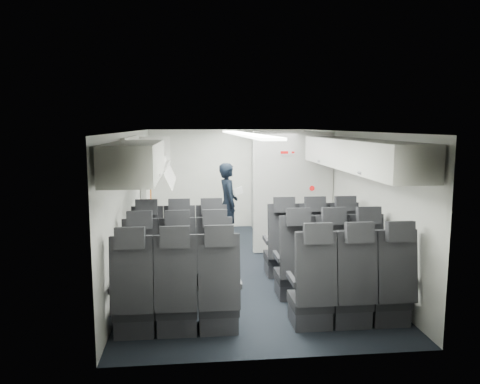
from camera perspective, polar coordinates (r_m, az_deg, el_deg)
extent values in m
cube|color=black|center=(7.58, 0.32, -9.11)|extent=(3.40, 6.00, 0.01)
cube|color=silver|center=(7.24, 0.33, 7.41)|extent=(3.40, 6.00, 0.01)
cube|color=silver|center=(10.29, -1.50, 1.63)|extent=(3.40, 0.01, 2.15)
cube|color=silver|center=(4.43, 4.60, -7.20)|extent=(3.40, 0.01, 2.15)
cube|color=silver|center=(7.35, -12.98, -1.22)|extent=(0.01, 6.00, 2.15)
cube|color=silver|center=(7.70, 13.00, -0.79)|extent=(0.01, 6.00, 2.15)
cube|color=white|center=(7.24, 0.33, 7.09)|extent=(0.25, 5.52, 0.03)
cube|color=black|center=(7.06, -10.93, -8.25)|extent=(0.44, 0.46, 0.12)
cube|color=#2D2D33|center=(7.10, -10.90, -9.48)|extent=(0.42, 0.42, 0.22)
cube|color=black|center=(6.73, -11.19, -5.10)|extent=(0.44, 0.20, 0.80)
cube|color=black|center=(6.60, -11.33, -1.81)|extent=(0.30, 0.12, 0.23)
cube|color=#2D2D33|center=(6.98, -12.82, -6.11)|extent=(0.05, 0.40, 0.06)
cube|color=#2D2D33|center=(6.94, -9.19, -6.09)|extent=(0.05, 0.40, 0.06)
cube|color=black|center=(7.03, -7.24, -8.22)|extent=(0.44, 0.46, 0.12)
cube|color=#2D2D33|center=(7.08, -7.21, -9.46)|extent=(0.42, 0.42, 0.22)
cube|color=black|center=(6.70, -7.35, -5.06)|extent=(0.44, 0.20, 0.80)
cube|color=black|center=(6.58, -7.42, -1.76)|extent=(0.30, 0.12, 0.23)
cube|color=#2D2D33|center=(6.94, -9.11, -6.09)|extent=(0.05, 0.40, 0.06)
cube|color=#2D2D33|center=(6.93, -5.45, -6.04)|extent=(0.05, 0.40, 0.06)
cube|color=black|center=(7.03, -3.53, -8.16)|extent=(0.44, 0.46, 0.12)
cube|color=#2D2D33|center=(7.08, -3.52, -9.41)|extent=(0.42, 0.42, 0.22)
cube|color=black|center=(6.71, -3.49, -5.00)|extent=(0.44, 0.20, 0.80)
cube|color=black|center=(6.58, -3.50, -1.70)|extent=(0.30, 0.12, 0.23)
cube|color=#2D2D33|center=(6.93, -5.37, -6.04)|extent=(0.05, 0.40, 0.06)
cube|color=#2D2D33|center=(6.94, -1.72, -5.97)|extent=(0.05, 0.40, 0.06)
cube|color=black|center=(7.15, 4.90, -7.91)|extent=(0.44, 0.46, 0.12)
cube|color=#2D2D33|center=(7.20, 4.89, -9.13)|extent=(0.42, 0.42, 0.22)
cube|color=black|center=(6.83, 5.30, -4.78)|extent=(0.44, 0.20, 0.80)
cube|color=black|center=(6.70, 5.42, -1.54)|extent=(0.30, 0.12, 0.23)
cube|color=#2D2D33|center=(7.01, 3.20, -5.84)|extent=(0.05, 0.40, 0.06)
cube|color=#2D2D33|center=(7.09, 6.73, -5.72)|extent=(0.05, 0.40, 0.06)
cube|color=black|center=(7.25, 8.43, -7.75)|extent=(0.44, 0.46, 0.12)
cube|color=#2D2D33|center=(7.29, 8.41, -8.96)|extent=(0.42, 0.42, 0.22)
cube|color=black|center=(6.93, 8.96, -4.66)|extent=(0.44, 0.20, 0.80)
cube|color=black|center=(6.80, 9.14, -1.46)|extent=(0.30, 0.12, 0.23)
cube|color=#2D2D33|center=(7.10, 6.81, -5.72)|extent=(0.05, 0.40, 0.06)
cube|color=#2D2D33|center=(7.20, 10.24, -5.58)|extent=(0.05, 0.40, 0.06)
cube|color=black|center=(7.37, 11.85, -7.57)|extent=(0.44, 0.46, 0.12)
cube|color=#2D2D33|center=(7.41, 11.82, -8.76)|extent=(0.42, 0.42, 0.22)
cube|color=black|center=(7.06, 12.50, -4.52)|extent=(0.44, 0.20, 0.80)
cube|color=black|center=(6.93, 12.74, -1.38)|extent=(0.30, 0.12, 0.23)
cube|color=#2D2D33|center=(7.21, 10.32, -5.58)|extent=(0.05, 0.40, 0.06)
cube|color=#2D2D33|center=(7.34, 13.63, -5.43)|extent=(0.05, 0.40, 0.06)
cube|color=black|center=(6.20, -11.65, -10.58)|extent=(0.44, 0.46, 0.12)
cube|color=#2D2D33|center=(6.26, -11.61, -11.97)|extent=(0.42, 0.42, 0.22)
cube|color=black|center=(5.86, -11.99, -7.10)|extent=(0.44, 0.20, 0.80)
cube|color=black|center=(5.72, -12.16, -3.37)|extent=(0.30, 0.12, 0.23)
cube|color=#2D2D33|center=(6.12, -13.82, -8.17)|extent=(0.05, 0.40, 0.06)
cube|color=#2D2D33|center=(6.07, -9.67, -8.17)|extent=(0.05, 0.40, 0.06)
cube|color=black|center=(6.17, -7.42, -10.57)|extent=(0.44, 0.46, 0.12)
cube|color=#2D2D33|center=(6.23, -7.39, -11.97)|extent=(0.42, 0.42, 0.22)
cube|color=black|center=(5.83, -7.55, -7.08)|extent=(0.44, 0.20, 0.80)
cube|color=black|center=(5.69, -7.64, -3.32)|extent=(0.30, 0.12, 0.23)
cube|color=#2D2D33|center=(6.07, -9.57, -8.17)|extent=(0.05, 0.40, 0.06)
cube|color=#2D2D33|center=(6.06, -5.37, -8.13)|extent=(0.05, 0.40, 0.06)
cube|color=black|center=(6.18, -3.17, -10.51)|extent=(0.44, 0.46, 0.12)
cube|color=#2D2D33|center=(6.23, -3.16, -11.90)|extent=(0.42, 0.42, 0.22)
cube|color=black|center=(5.84, -3.10, -7.01)|extent=(0.44, 0.20, 0.80)
cube|color=black|center=(5.69, -3.10, -3.25)|extent=(0.30, 0.12, 0.23)
cube|color=#2D2D33|center=(6.06, -5.28, -8.13)|extent=(0.05, 0.40, 0.06)
cube|color=#2D2D33|center=(6.08, -1.09, -8.04)|extent=(0.05, 0.40, 0.06)
cube|color=black|center=(6.31, 6.46, -10.14)|extent=(0.44, 0.46, 0.12)
cube|color=#2D2D33|center=(6.36, 6.44, -11.51)|extent=(0.42, 0.42, 0.22)
cube|color=black|center=(5.97, 6.98, -6.69)|extent=(0.44, 0.20, 0.80)
cube|color=black|center=(5.84, 7.16, -3.02)|extent=(0.30, 0.12, 0.23)
cube|color=#2D2D33|center=(6.16, 4.54, -7.85)|extent=(0.05, 0.40, 0.06)
cube|color=#2D2D33|center=(6.25, 8.55, -7.68)|extent=(0.05, 0.40, 0.06)
cube|color=black|center=(6.42, 10.45, -9.91)|extent=(0.44, 0.46, 0.12)
cube|color=#2D2D33|center=(6.47, 10.41, -11.26)|extent=(0.42, 0.42, 0.22)
cube|color=black|center=(6.09, 11.14, -6.51)|extent=(0.44, 0.20, 0.80)
cube|color=black|center=(5.95, 11.39, -2.90)|extent=(0.30, 0.12, 0.23)
cube|color=#2D2D33|center=(6.25, 8.64, -7.67)|extent=(0.05, 0.40, 0.06)
cube|color=#2D2D33|center=(6.37, 12.50, -7.46)|extent=(0.05, 0.40, 0.06)
cube|color=black|center=(6.55, 14.28, -9.64)|extent=(0.44, 0.46, 0.12)
cube|color=#2D2D33|center=(6.60, 14.23, -10.96)|extent=(0.42, 0.42, 0.22)
cube|color=black|center=(6.23, 15.12, -6.29)|extent=(0.44, 0.20, 0.80)
cube|color=black|center=(6.10, 15.43, -2.76)|extent=(0.30, 0.12, 0.23)
cube|color=#2D2D33|center=(6.38, 12.59, -7.46)|extent=(0.05, 0.40, 0.06)
cube|color=#2D2D33|center=(6.53, 16.28, -7.23)|extent=(0.05, 0.40, 0.06)
cube|color=black|center=(5.36, -12.61, -13.66)|extent=(0.44, 0.46, 0.12)
cube|color=#2D2D33|center=(5.42, -12.56, -15.23)|extent=(0.42, 0.42, 0.22)
cube|color=black|center=(5.01, -13.07, -9.80)|extent=(0.44, 0.20, 0.80)
cube|color=black|center=(4.85, -13.29, -5.48)|extent=(0.30, 0.12, 0.23)
cube|color=#2D2D33|center=(5.27, -15.17, -10.91)|extent=(0.05, 0.40, 0.06)
cube|color=#2D2D33|center=(5.22, -10.30, -10.95)|extent=(0.05, 0.40, 0.06)
cube|color=black|center=(5.33, -7.66, -13.68)|extent=(0.44, 0.46, 0.12)
cube|color=#2D2D33|center=(5.39, -7.63, -15.26)|extent=(0.42, 0.42, 0.22)
cube|color=black|center=(4.97, -7.83, -9.80)|extent=(0.44, 0.20, 0.80)
cube|color=black|center=(4.81, -7.95, -5.45)|extent=(0.30, 0.12, 0.23)
cube|color=#2D2D33|center=(5.22, -10.19, -10.95)|extent=(0.05, 0.40, 0.06)
cube|color=#2D2D33|center=(5.20, -5.26, -10.91)|extent=(0.05, 0.40, 0.06)
cube|color=black|center=(5.33, -2.68, -13.59)|extent=(0.44, 0.46, 0.12)
cube|color=#2D2D33|center=(5.39, -2.67, -15.17)|extent=(0.42, 0.42, 0.22)
cube|color=black|center=(4.97, -2.57, -9.71)|extent=(0.44, 0.20, 0.80)
cube|color=black|center=(4.82, -2.57, -5.36)|extent=(0.30, 0.12, 0.23)
cube|color=#2D2D33|center=(5.20, -5.15, -10.90)|extent=(0.05, 0.40, 0.06)
cube|color=#2D2D33|center=(5.22, -0.23, -10.78)|extent=(0.05, 0.40, 0.06)
cube|color=black|center=(5.48, 8.52, -13.05)|extent=(0.44, 0.46, 0.12)
cube|color=#2D2D33|center=(5.54, 8.49, -14.59)|extent=(0.42, 0.42, 0.22)
cube|color=black|center=(5.14, 9.25, -9.23)|extent=(0.44, 0.20, 0.80)
cube|color=black|center=(4.98, 9.50, -5.00)|extent=(0.30, 0.12, 0.23)
cube|color=#2D2D33|center=(5.31, 6.33, -10.50)|extent=(0.05, 0.40, 0.06)
cube|color=#2D2D33|center=(5.42, 10.95, -10.22)|extent=(0.05, 0.40, 0.06)
cube|color=black|center=(5.61, 13.09, -12.68)|extent=(0.44, 0.46, 0.12)
cube|color=#2D2D33|center=(5.67, 13.04, -14.19)|extent=(0.42, 0.42, 0.22)
cube|color=black|center=(5.27, 14.03, -8.92)|extent=(0.44, 0.20, 0.80)
cube|color=black|center=(5.12, 14.38, -4.80)|extent=(0.30, 0.12, 0.23)
cube|color=#2D2D33|center=(5.42, 11.06, -10.21)|extent=(0.05, 0.40, 0.06)
cube|color=#2D2D33|center=(5.56, 15.46, -9.88)|extent=(0.05, 0.40, 0.06)
cube|color=black|center=(5.77, 17.42, -12.26)|extent=(0.44, 0.46, 0.12)
cube|color=#2D2D33|center=(5.82, 17.35, -13.74)|extent=(0.42, 0.42, 0.22)
cube|color=black|center=(5.44, 18.55, -8.57)|extent=(0.44, 0.20, 0.80)
cube|color=black|center=(5.29, 18.97, -4.57)|extent=(0.30, 0.12, 0.23)
cube|color=#2D2D33|center=(5.57, 15.56, -9.88)|extent=(0.05, 0.40, 0.06)
cube|color=#2D2D33|center=(5.74, 19.70, -9.51)|extent=(0.05, 0.40, 0.06)
cube|color=white|center=(5.25, -12.62, 3.75)|extent=(0.52, 1.80, 0.40)
cylinder|color=slate|center=(5.24, -9.85, 2.06)|extent=(0.04, 0.10, 0.04)
cube|color=#9E9E93|center=(7.00, -10.93, 3.21)|extent=(0.52, 1.70, 0.04)
cube|color=white|center=(7.01, -13.10, 4.80)|extent=(0.06, 1.70, 0.44)
cube|color=white|center=(6.16, -11.64, 4.41)|extent=(0.52, 0.04, 0.40)
cube|color=white|center=(7.81, -10.45, 5.20)|extent=(0.52, 0.04, 0.40)
cube|color=white|center=(6.99, -8.87, 2.35)|extent=(0.21, 1.61, 0.38)
cube|color=white|center=(5.65, 16.92, 3.90)|extent=(0.52, 1.80, 0.40)
cylinder|color=slate|center=(5.57, 14.48, 2.28)|extent=(0.04, 0.10, 0.04)
cube|color=white|center=(7.29, 11.59, 4.97)|extent=(0.52, 1.70, 0.40)
cylinder|color=slate|center=(7.23, 9.66, 3.72)|extent=(0.04, 0.10, 0.04)
cube|color=silver|center=(8.27, 6.48, -0.02)|extent=(1.40, 0.12, 2.13)
cube|color=white|center=(8.10, 5.77, 4.83)|extent=(0.24, 0.01, 0.10)
cube|color=red|center=(8.08, 5.44, 4.83)|extent=(0.13, 0.01, 0.04)
cube|color=red|center=(8.11, 6.48, 4.82)|extent=(0.05, 0.01, 0.03)
cylinder|color=white|center=(8.27, 8.76, 0.46)|extent=(0.11, 0.01, 0.11)
cylinder|color=red|center=(8.26, 8.77, 0.45)|extent=(0.09, 0.01, 0.09)
cube|color=#939399|center=(10.15, 3.98, 0.81)|extent=(0.85, 0.50, 1.90)
cube|color=#3F3F42|center=(9.97, 4.21, -1.94)|extent=(0.80, 0.01, 0.02)
cube|color=#3F3F42|center=(9.89, 4.24, 0.91)|extent=(0.80, 0.01, 0.02)
cube|color=#3F3F42|center=(9.84, 4.27, 3.80)|extent=(0.80, 0.01, 0.02)
cube|color=silver|center=(8.88, -11.37, -0.38)|extent=(0.10, 0.92, 1.86)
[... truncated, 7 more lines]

